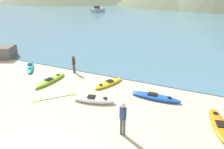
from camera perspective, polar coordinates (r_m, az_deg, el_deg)
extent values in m
cube|color=teal|center=(50.44, 18.95, 13.07)|extent=(160.00, 70.00, 0.06)
ellipsoid|color=#8CCC2D|center=(17.29, -15.80, -1.45)|extent=(0.85, 3.29, 0.28)
cube|color=black|center=(17.12, -16.22, -1.14)|extent=(0.42, 0.60, 0.05)
cylinder|color=black|center=(17.84, -13.92, -0.01)|extent=(0.25, 0.25, 0.02)
ellipsoid|color=orange|center=(12.78, 26.23, -11.72)|extent=(1.55, 3.33, 0.30)
cube|color=black|center=(12.56, 26.54, -11.45)|extent=(0.56, 0.67, 0.05)
cylinder|color=black|center=(13.44, 25.45, -9.08)|extent=(0.27, 0.27, 0.02)
ellipsoid|color=yellow|center=(16.18, -0.97, -2.28)|extent=(1.60, 2.82, 0.25)
cube|color=black|center=(16.21, -0.62, -1.66)|extent=(0.54, 0.60, 0.05)
cylinder|color=black|center=(15.65, -2.94, -2.62)|extent=(0.25, 0.25, 0.02)
ellipsoid|color=teal|center=(20.72, -20.60, 1.90)|extent=(2.64, 2.78, 0.32)
cube|color=black|center=(20.82, -20.66, 2.52)|extent=(0.63, 0.64, 0.05)
cylinder|color=black|center=(19.82, -20.73, 1.52)|extent=(0.20, 0.20, 0.02)
ellipsoid|color=blue|center=(14.47, 11.19, -5.71)|extent=(3.30, 0.77, 0.29)
cube|color=black|center=(14.42, 10.60, -5.00)|extent=(0.59, 0.42, 0.05)
cylinder|color=black|center=(14.25, 14.77, -5.79)|extent=(0.27, 0.27, 0.02)
ellipsoid|color=white|center=(13.86, -4.82, -6.51)|extent=(2.83, 1.40, 0.35)
cube|color=black|center=(13.80, -5.39, -5.72)|extent=(0.58, 0.53, 0.05)
cylinder|color=black|center=(13.60, -1.79, -6.14)|extent=(0.27, 0.27, 0.02)
cylinder|color=#4C4C4C|center=(10.91, 2.41, -13.38)|extent=(0.13, 0.13, 0.89)
cylinder|color=#4C4C4C|center=(10.86, 3.20, -13.58)|extent=(0.13, 0.13, 0.89)
cube|color=navy|center=(10.47, 2.88, -10.08)|extent=(0.31, 0.29, 0.63)
cylinder|color=navy|center=(10.50, 2.20, -9.85)|extent=(0.09, 0.09, 0.60)
cylinder|color=navy|center=(10.42, 3.57, -10.16)|extent=(0.09, 0.09, 0.60)
sphere|color=beige|center=(10.24, 2.93, -7.98)|extent=(0.24, 0.24, 0.24)
cylinder|color=#4C4C4C|center=(18.61, -10.03, 1.56)|extent=(0.11, 0.11, 0.77)
cylinder|color=#4C4C4C|center=(18.54, -9.69, 1.50)|extent=(0.11, 0.11, 0.77)
cube|color=#2D2D33|center=(18.36, -9.99, 3.46)|extent=(0.22, 0.19, 0.55)
cylinder|color=#2D2D33|center=(18.42, -10.29, 3.54)|extent=(0.08, 0.08, 0.52)
cylinder|color=#2D2D33|center=(18.29, -9.70, 3.45)|extent=(0.08, 0.08, 0.52)
sphere|color=brown|center=(18.25, -10.07, 4.60)|extent=(0.21, 0.21, 0.21)
cube|color=#B2B2B7|center=(65.60, -3.72, 16.41)|extent=(2.84, 4.28, 1.01)
cube|color=#333338|center=(65.23, -3.98, 17.14)|extent=(1.44, 1.42, 0.71)
cylinder|color=black|center=(14.80, -14.62, -5.94)|extent=(1.28, 1.44, 0.03)
cube|color=#8CCC2D|center=(14.72, -19.12, -6.65)|extent=(0.43, 0.45, 0.03)
cube|color=#8CCC2D|center=(14.97, -10.20, -5.21)|extent=(0.43, 0.45, 0.03)
cube|color=#605B56|center=(25.10, -27.17, 5.25)|extent=(3.28, 2.89, 1.18)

